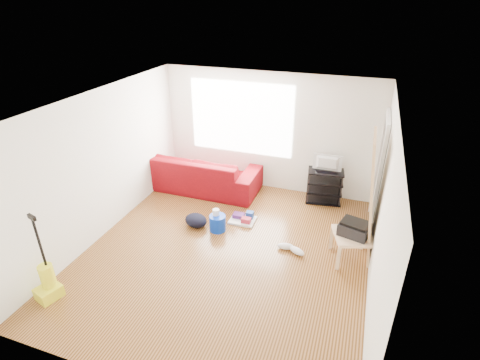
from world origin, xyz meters
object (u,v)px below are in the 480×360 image
(sofa, at_px, (199,187))
(cleaning_tray, at_px, (243,218))
(bucket, at_px, (218,230))
(backpack, at_px, (196,226))
(tv_stand, at_px, (324,186))
(side_table, at_px, (353,238))
(vacuum, at_px, (48,283))

(sofa, xyz_separation_m, cleaning_tray, (1.35, -0.95, 0.05))
(bucket, bearing_deg, backpack, -178.91)
(tv_stand, relative_size, cleaning_tray, 1.55)
(bucket, xyz_separation_m, backpack, (-0.43, -0.01, 0.00))
(sofa, relative_size, tv_stand, 3.53)
(side_table, height_order, bucket, side_table)
(backpack, bearing_deg, bucket, 13.30)
(tv_stand, distance_m, backpack, 2.69)
(cleaning_tray, height_order, backpack, cleaning_tray)
(sofa, height_order, vacuum, vacuum)
(bucket, bearing_deg, tv_stand, 44.94)
(tv_stand, bearing_deg, vacuum, -137.44)
(sofa, bearing_deg, side_table, 156.77)
(bucket, relative_size, vacuum, 0.22)
(tv_stand, height_order, backpack, tv_stand)
(cleaning_tray, xyz_separation_m, vacuum, (-1.97, -2.74, 0.19))
(vacuum, bearing_deg, sofa, 97.17)
(bucket, xyz_separation_m, cleaning_tray, (0.35, 0.43, 0.05))
(sofa, bearing_deg, vacuum, 80.54)
(sofa, xyz_separation_m, backpack, (0.58, -1.39, 0.00))
(backpack, bearing_deg, tv_stand, 50.79)
(sofa, xyz_separation_m, bucket, (1.00, -1.39, 0.00))
(tv_stand, relative_size, bucket, 2.50)
(tv_stand, xyz_separation_m, vacuum, (-3.28, -3.96, -0.11))
(sofa, distance_m, bucket, 1.71)
(sofa, xyz_separation_m, vacuum, (-0.61, -3.69, 0.25))
(side_table, height_order, backpack, side_table)
(sofa, relative_size, cleaning_tray, 5.49)
(bucket, distance_m, backpack, 0.43)
(sofa, relative_size, vacuum, 1.98)
(sofa, xyz_separation_m, side_table, (3.34, -1.43, 0.40))
(side_table, bearing_deg, bucket, 178.89)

